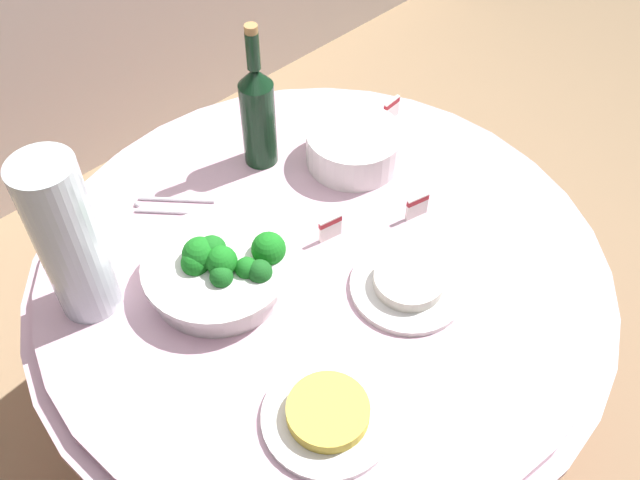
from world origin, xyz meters
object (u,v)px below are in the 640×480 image
object	(u,v)px
label_placard_front	(330,227)
food_plate_fried_egg	(328,414)
plate_stack	(354,146)
decorative_fruit_vase	(70,244)
wine_bottle	(258,113)
label_placard_rear	(391,108)
food_plate_rice	(408,284)
serving_tongs	(172,206)
broccoli_bowl	(220,269)
label_placard_mid	(417,205)

from	to	relation	value
label_placard_front	food_plate_fried_egg	bearing A→B (deg)	-134.46
plate_stack	decorative_fruit_vase	size ratio (longest dim) A/B	0.62
wine_bottle	food_plate_fried_egg	world-z (taller)	wine_bottle
decorative_fruit_vase	food_plate_fried_egg	world-z (taller)	decorative_fruit_vase
decorative_fruit_vase	label_placard_rear	world-z (taller)	decorative_fruit_vase
plate_stack	food_plate_rice	size ratio (longest dim) A/B	0.95
decorative_fruit_vase	serving_tongs	world-z (taller)	decorative_fruit_vase
label_placard_front	label_placard_rear	xyz separation A→B (m)	(0.37, 0.17, 0.00)
wine_bottle	serving_tongs	distance (m)	0.27
plate_stack	food_plate_rice	distance (m)	0.37
decorative_fruit_vase	food_plate_fried_egg	bearing A→B (deg)	-72.27
plate_stack	food_plate_fried_egg	bearing A→B (deg)	-138.93
food_plate_fried_egg	label_placard_rear	xyz separation A→B (m)	(0.65, 0.46, 0.02)
label_placard_front	label_placard_rear	bearing A→B (deg)	25.36
food_plate_rice	label_placard_rear	bearing A→B (deg)	46.50
wine_bottle	serving_tongs	xyz separation A→B (m)	(-0.23, 0.01, -0.12)
broccoli_bowl	food_plate_rice	bearing A→B (deg)	-45.76
broccoli_bowl	food_plate_rice	world-z (taller)	broccoli_bowl
broccoli_bowl	decorative_fruit_vase	world-z (taller)	decorative_fruit_vase
broccoli_bowl	label_placard_mid	world-z (taller)	broccoli_bowl
label_placard_rear	food_plate_fried_egg	bearing A→B (deg)	-144.62
decorative_fruit_vase	food_plate_rice	size ratio (longest dim) A/B	1.55
broccoli_bowl	decorative_fruit_vase	distance (m)	0.27
label_placard_front	food_plate_rice	bearing A→B (deg)	-85.20
plate_stack	food_plate_fried_egg	distance (m)	0.63
serving_tongs	label_placard_front	world-z (taller)	label_placard_front
broccoli_bowl	wine_bottle	xyz separation A→B (m)	(0.28, 0.22, 0.09)
serving_tongs	label_placard_mid	world-z (taller)	label_placard_mid
food_plate_rice	label_placard_mid	xyz separation A→B (m)	(0.15, 0.12, 0.02)
food_plate_fried_egg	plate_stack	bearing A→B (deg)	41.07
plate_stack	label_placard_front	xyz separation A→B (m)	(-0.20, -0.13, -0.01)
food_plate_fried_egg	label_placard_front	world-z (taller)	label_placard_front
label_placard_mid	wine_bottle	bearing A→B (deg)	108.54
broccoli_bowl	food_plate_rice	distance (m)	0.35
broccoli_bowl	food_plate_fried_egg	xyz separation A→B (m)	(-0.05, -0.34, -0.03)
plate_stack	label_placard_mid	xyz separation A→B (m)	(-0.03, -0.21, -0.01)
wine_bottle	label_placard_rear	world-z (taller)	wine_bottle
serving_tongs	label_placard_mid	size ratio (longest dim) A/B	2.67
broccoli_bowl	decorative_fruit_vase	size ratio (longest dim) A/B	0.82
wine_bottle	label_placard_front	xyz separation A→B (m)	(-0.05, -0.28, -0.10)
label_placard_front	label_placard_rear	size ratio (longest dim) A/B	1.00
label_placard_mid	label_placard_rear	world-z (taller)	same
serving_tongs	food_plate_fried_egg	size ratio (longest dim) A/B	0.67
label_placard_front	label_placard_mid	distance (m)	0.19
wine_bottle	food_plate_fried_egg	bearing A→B (deg)	-120.65
food_plate_fried_egg	food_plate_rice	world-z (taller)	same
wine_bottle	food_plate_fried_egg	distance (m)	0.66
broccoli_bowl	label_placard_mid	distance (m)	0.42
label_placard_front	serving_tongs	bearing A→B (deg)	122.15
label_placard_front	label_placard_rear	distance (m)	0.40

